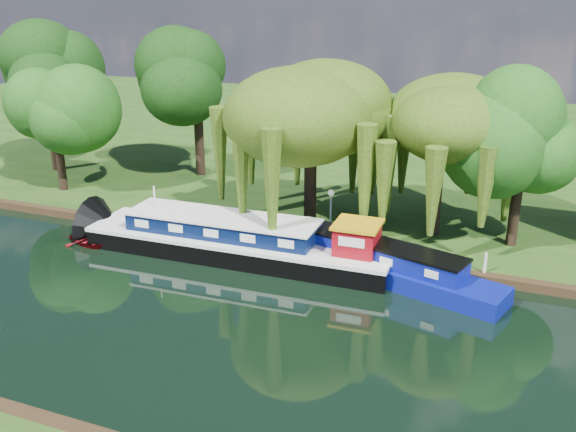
% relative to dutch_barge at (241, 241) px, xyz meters
% --- Properties ---
extents(ground, '(120.00, 120.00, 0.00)m').
position_rel_dutch_barge_xyz_m(ground, '(3.18, -6.76, -0.86)').
color(ground, black).
extents(far_bank, '(120.00, 52.00, 0.45)m').
position_rel_dutch_barge_xyz_m(far_bank, '(3.18, 27.24, -0.63)').
color(far_bank, '#183A0F').
rests_on(far_bank, ground).
extents(dutch_barge, '(16.54, 4.19, 3.47)m').
position_rel_dutch_barge_xyz_m(dutch_barge, '(0.00, 0.00, 0.00)').
color(dutch_barge, black).
rests_on(dutch_barge, ground).
extents(narrowboat, '(13.29, 5.75, 1.92)m').
position_rel_dutch_barge_xyz_m(narrowboat, '(7.03, 0.35, -0.17)').
color(narrowboat, navy).
rests_on(narrowboat, ground).
extents(red_dinghy, '(3.34, 2.65, 0.62)m').
position_rel_dutch_barge_xyz_m(red_dinghy, '(-8.29, -1.59, -0.86)').
color(red_dinghy, maroon).
rests_on(red_dinghy, ground).
extents(willow_left, '(7.33, 7.33, 8.79)m').
position_rel_dutch_barge_xyz_m(willow_left, '(2.18, 4.56, 5.97)').
color(willow_left, black).
rests_on(willow_left, far_bank).
extents(willow_right, '(6.41, 6.41, 7.81)m').
position_rel_dutch_barge_xyz_m(willow_right, '(8.96, 5.86, 5.28)').
color(willow_right, black).
rests_on(willow_right, far_bank).
extents(tree_far_left, '(4.95, 4.95, 7.98)m').
position_rel_dutch_barge_xyz_m(tree_far_left, '(-15.62, 4.84, 5.06)').
color(tree_far_left, black).
rests_on(tree_far_left, far_bank).
extents(tree_far_back, '(5.78, 5.78, 9.72)m').
position_rel_dutch_barge_xyz_m(tree_far_back, '(-19.43, 8.69, 6.36)').
color(tree_far_back, black).
rests_on(tree_far_back, far_bank).
extents(tree_far_mid, '(5.80, 5.80, 9.49)m').
position_rel_dutch_barge_xyz_m(tree_far_mid, '(-8.82, 11.53, 6.12)').
color(tree_far_mid, black).
rests_on(tree_far_mid, far_bank).
extents(tree_far_right, '(4.91, 4.91, 8.04)m').
position_rel_dutch_barge_xyz_m(tree_far_right, '(13.11, 5.83, 5.12)').
color(tree_far_right, black).
rests_on(tree_far_right, far_bank).
extents(lamppost, '(0.36, 0.36, 2.56)m').
position_rel_dutch_barge_xyz_m(lamppost, '(3.68, 3.74, 1.56)').
color(lamppost, silver).
rests_on(lamppost, far_bank).
extents(mooring_posts, '(19.16, 0.16, 1.00)m').
position_rel_dutch_barge_xyz_m(mooring_posts, '(2.68, 1.64, 0.09)').
color(mooring_posts, silver).
rests_on(mooring_posts, far_bank).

